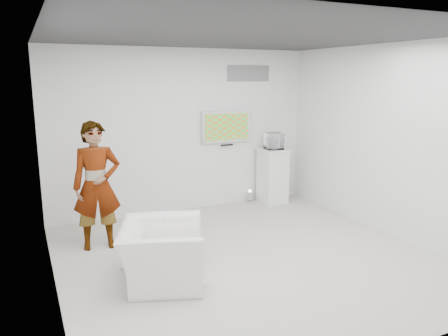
{
  "coord_description": "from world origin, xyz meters",
  "views": [
    {
      "loc": [
        -2.73,
        -5.08,
        2.49
      ],
      "look_at": [
        -0.06,
        0.6,
        1.17
      ],
      "focal_mm": 35.0,
      "sensor_mm": 36.0,
      "label": 1
    }
  ],
  "objects_px": {
    "tv": "(226,127)",
    "person": "(97,186)",
    "pedestal": "(273,176)",
    "armchair": "(162,253)",
    "floor_uplight": "(250,196)"
  },
  "relations": [
    {
      "from": "tv",
      "to": "person",
      "type": "distance_m",
      "value": 2.96
    },
    {
      "from": "person",
      "to": "pedestal",
      "type": "bearing_deg",
      "value": 19.67
    },
    {
      "from": "tv",
      "to": "armchair",
      "type": "relative_size",
      "value": 0.89
    },
    {
      "from": "armchair",
      "to": "floor_uplight",
      "type": "relative_size",
      "value": 4.38
    },
    {
      "from": "person",
      "to": "floor_uplight",
      "type": "relative_size",
      "value": 7.32
    },
    {
      "from": "armchair",
      "to": "pedestal",
      "type": "height_order",
      "value": "pedestal"
    },
    {
      "from": "person",
      "to": "armchair",
      "type": "height_order",
      "value": "person"
    },
    {
      "from": "tv",
      "to": "person",
      "type": "xyz_separation_m",
      "value": [
        -2.64,
        -1.19,
        -0.61
      ]
    },
    {
      "from": "pedestal",
      "to": "person",
      "type": "bearing_deg",
      "value": -165.45
    },
    {
      "from": "tv",
      "to": "floor_uplight",
      "type": "bearing_deg",
      "value": -10.96
    },
    {
      "from": "person",
      "to": "armchair",
      "type": "xyz_separation_m",
      "value": [
        0.51,
        -1.46,
        -0.57
      ]
    },
    {
      "from": "person",
      "to": "pedestal",
      "type": "relative_size",
      "value": 1.72
    },
    {
      "from": "armchair",
      "to": "floor_uplight",
      "type": "distance_m",
      "value": 3.67
    },
    {
      "from": "armchair",
      "to": "pedestal",
      "type": "distance_m",
      "value": 3.86
    },
    {
      "from": "pedestal",
      "to": "floor_uplight",
      "type": "xyz_separation_m",
      "value": [
        -0.42,
        0.18,
        -0.42
      ]
    }
  ]
}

